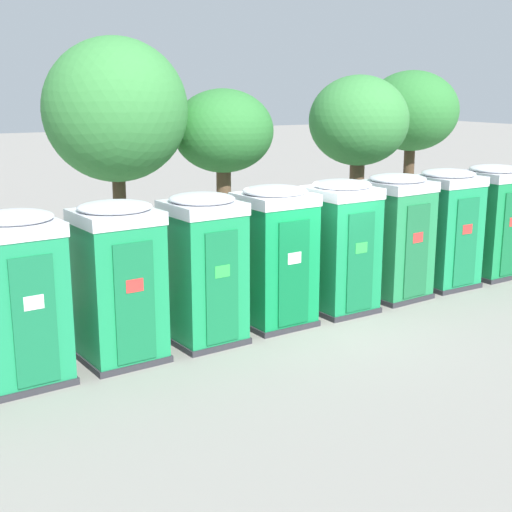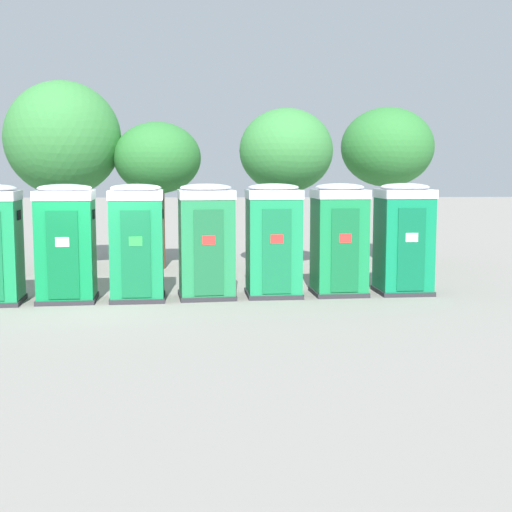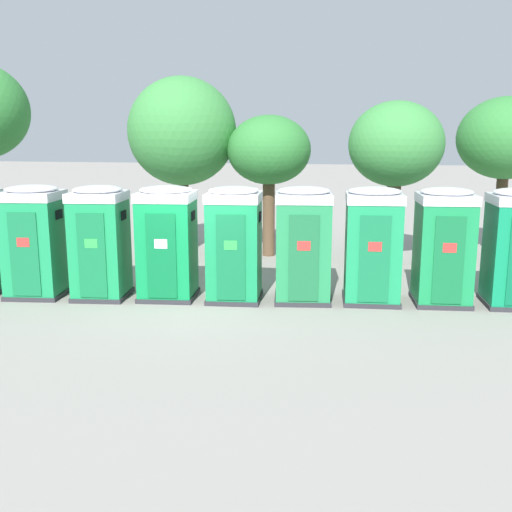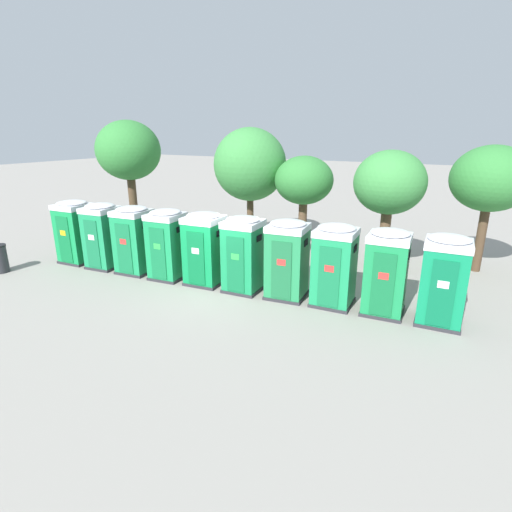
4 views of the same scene
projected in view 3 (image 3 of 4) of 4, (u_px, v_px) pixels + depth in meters
name	position (u px, v px, depth m)	size (l,w,h in m)	color
ground_plane	(200.00, 301.00, 13.32)	(120.00, 120.00, 0.00)	gray
portapotty_2	(35.00, 241.00, 13.54)	(1.35, 1.32, 2.54)	#2D2D33
portapotty_3	(100.00, 242.00, 13.40)	(1.29, 1.32, 2.54)	#2D2D33
portapotty_4	(167.00, 242.00, 13.36)	(1.34, 1.31, 2.54)	#2D2D33
portapotty_5	(234.00, 243.00, 13.20)	(1.27, 1.29, 2.54)	#2D2D33
portapotty_6	(303.00, 244.00, 13.14)	(1.37, 1.34, 2.54)	#2D2D33
portapotty_7	(373.00, 245.00, 13.04)	(1.30, 1.28, 2.54)	#2D2D33
portapotty_8	(444.00, 246.00, 12.92)	(1.28, 1.29, 2.54)	#2D2D33
street_tree_1	(269.00, 152.00, 17.66)	(2.47, 2.47, 4.20)	brown
street_tree_2	(182.00, 132.00, 18.06)	(3.27, 3.27, 5.34)	#4C3826
street_tree_3	(396.00, 146.00, 16.40)	(2.60, 2.60, 4.54)	brown
street_tree_4	(506.00, 139.00, 17.44)	(2.80, 2.80, 4.72)	#4C3826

